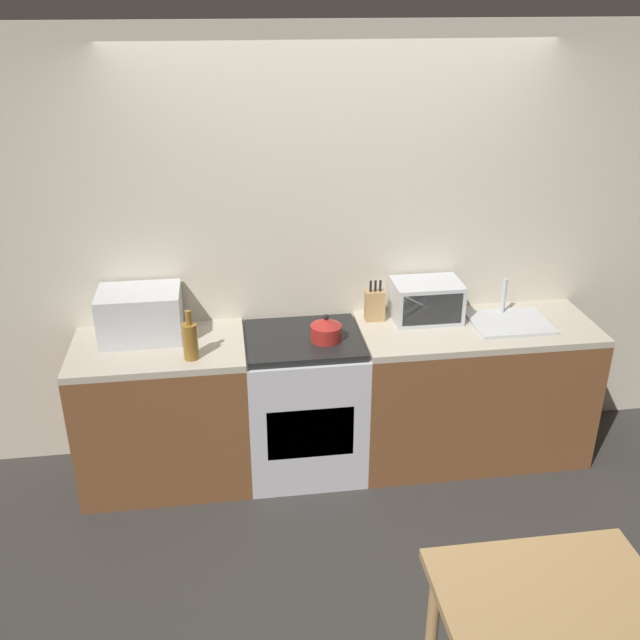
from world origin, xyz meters
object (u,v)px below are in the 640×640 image
Objects in this scene: dining_table at (551,622)px; kettle at (326,329)px; bottle at (190,340)px; toaster_oven at (426,301)px; microwave at (140,315)px; stove_range at (304,403)px.

kettle is at bearing 106.60° from dining_table.
bottle reaches higher than toaster_oven.
microwave is 1.13× the size of toaster_oven.
bottle reaches higher than stove_range.
toaster_oven is (1.41, 0.32, 0.01)m from bottle.
microwave is at bearing 170.36° from kettle.
dining_table is at bearing -92.41° from toaster_oven.
kettle is 0.22× the size of dining_table.
microwave reaches higher than toaster_oven.
dining_table is (0.68, -1.93, 0.19)m from stove_range.
bottle is (0.29, -0.30, -0.03)m from microwave.
kettle is 0.68m from toaster_oven.
kettle is 1.07m from microwave.
toaster_oven is at bearing 87.59° from dining_table.
stove_range is 2.19× the size of toaster_oven.
bottle is 2.23m from dining_table.
bottle is (-0.76, -0.12, 0.04)m from kettle.
bottle is at bearing -46.11° from microwave.
toaster_oven is at bearing 12.79° from bottle.
kettle is 0.78m from bottle.
kettle reaches higher than stove_range.
dining_table is (1.61, -2.06, -0.41)m from microwave.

